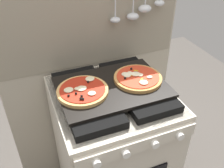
% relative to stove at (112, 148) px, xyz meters
% --- Properties ---
extents(kitchen_backsplash, '(1.10, 0.09, 1.55)m').
position_rel_stove_xyz_m(kitchen_backsplash, '(0.00, 0.34, 0.34)').
color(kitchen_backsplash, '#B2A893').
rests_on(kitchen_backsplash, ground_plane).
extents(stove, '(0.60, 0.64, 0.90)m').
position_rel_stove_xyz_m(stove, '(0.00, 0.00, 0.00)').
color(stove, beige).
rests_on(stove, ground_plane).
extents(baking_tray, '(0.54, 0.38, 0.02)m').
position_rel_stove_xyz_m(baking_tray, '(0.00, 0.00, 0.46)').
color(baking_tray, black).
rests_on(baking_tray, stove).
extents(pizza_left, '(0.25, 0.25, 0.03)m').
position_rel_stove_xyz_m(pizza_left, '(-0.15, 0.01, 0.48)').
color(pizza_left, tan).
rests_on(pizza_left, baking_tray).
extents(pizza_right, '(0.25, 0.25, 0.03)m').
position_rel_stove_xyz_m(pizza_right, '(0.14, 0.01, 0.48)').
color(pizza_right, '#C18947').
rests_on(pizza_right, baking_tray).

